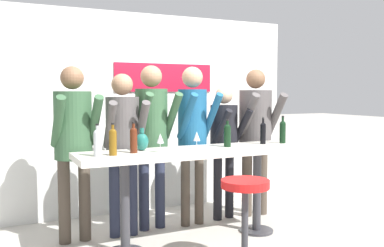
# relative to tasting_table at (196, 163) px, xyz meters

# --- Properties ---
(ground_plane) EXTENTS (40.00, 40.00, 0.00)m
(ground_plane) POSITION_rel_tasting_table_xyz_m (0.00, 0.00, -0.80)
(ground_plane) COLOR #B2ADA3
(back_wall) EXTENTS (3.98, 0.12, 2.51)m
(back_wall) POSITION_rel_tasting_table_xyz_m (0.00, 1.40, 0.45)
(back_wall) COLOR silver
(back_wall) RESTS_ON ground_plane
(tasting_table) EXTENTS (2.38, 0.59, 0.95)m
(tasting_table) POSITION_rel_tasting_table_xyz_m (0.00, 0.00, 0.00)
(tasting_table) COLOR silver
(tasting_table) RESTS_ON ground_plane
(bar_stool) EXTENTS (0.45, 0.45, 0.75)m
(bar_stool) POSITION_rel_tasting_table_xyz_m (0.14, -0.69, -0.30)
(bar_stool) COLOR #333338
(bar_stool) RESTS_ON ground_plane
(person_far_left) EXTENTS (0.46, 0.57, 1.77)m
(person_far_left) POSITION_rel_tasting_table_xyz_m (-1.10, 0.52, 0.30)
(person_far_left) COLOR #473D33
(person_far_left) RESTS_ON ground_plane
(person_left) EXTENTS (0.43, 0.54, 1.71)m
(person_left) POSITION_rel_tasting_table_xyz_m (-0.61, 0.48, 0.26)
(person_left) COLOR #23283D
(person_left) RESTS_ON ground_plane
(person_center_left) EXTENTS (0.45, 0.57, 1.81)m
(person_center_left) POSITION_rel_tasting_table_xyz_m (-0.25, 0.58, 0.32)
(person_center_left) COLOR #23283D
(person_center_left) RESTS_ON ground_plane
(person_center) EXTENTS (0.41, 0.55, 1.80)m
(person_center) POSITION_rel_tasting_table_xyz_m (0.21, 0.51, 0.33)
(person_center) COLOR #473D33
(person_center) RESTS_ON ground_plane
(person_center_right) EXTENTS (0.43, 0.53, 1.59)m
(person_center_right) POSITION_rel_tasting_table_xyz_m (0.66, 0.57, 0.18)
(person_center_right) COLOR black
(person_center_right) RESTS_ON ground_plane
(person_right) EXTENTS (0.49, 0.59, 1.79)m
(person_right) POSITION_rel_tasting_table_xyz_m (1.08, 0.54, 0.30)
(person_right) COLOR #473D33
(person_right) RESTS_ON ground_plane
(wine_bottle_0) EXTENTS (0.07, 0.07, 0.30)m
(wine_bottle_0) POSITION_rel_tasting_table_xyz_m (1.09, 0.03, 0.28)
(wine_bottle_0) COLOR black
(wine_bottle_0) RESTS_ON tasting_table
(wine_bottle_1) EXTENTS (0.07, 0.07, 0.29)m
(wine_bottle_1) POSITION_rel_tasting_table_xyz_m (-1.00, -0.06, 0.28)
(wine_bottle_1) COLOR #B7BCC1
(wine_bottle_1) RESTS_ON tasting_table
(wine_bottle_2) EXTENTS (0.07, 0.07, 0.29)m
(wine_bottle_2) POSITION_rel_tasting_table_xyz_m (-0.86, -0.07, 0.28)
(wine_bottle_2) COLOR brown
(wine_bottle_2) RESTS_ON tasting_table
(wine_bottle_3) EXTENTS (0.06, 0.06, 0.29)m
(wine_bottle_3) POSITION_rel_tasting_table_xyz_m (0.85, 0.06, 0.28)
(wine_bottle_3) COLOR black
(wine_bottle_3) RESTS_ON tasting_table
(wine_bottle_4) EXTENTS (0.07, 0.07, 0.29)m
(wine_bottle_4) POSITION_rel_tasting_table_xyz_m (0.37, 0.02, 0.28)
(wine_bottle_4) COLOR black
(wine_bottle_4) RESTS_ON tasting_table
(wine_bottle_5) EXTENTS (0.07, 0.07, 0.29)m
(wine_bottle_5) POSITION_rel_tasting_table_xyz_m (-0.64, 0.01, 0.28)
(wine_bottle_5) COLOR #4C1E0F
(wine_bottle_5) RESTS_ON tasting_table
(wine_glass_0) EXTENTS (0.07, 0.07, 0.18)m
(wine_glass_0) POSITION_rel_tasting_table_xyz_m (-0.01, -0.03, 0.27)
(wine_glass_0) COLOR silver
(wine_glass_0) RESTS_ON tasting_table
(wine_glass_1) EXTENTS (0.07, 0.07, 0.18)m
(wine_glass_1) POSITION_rel_tasting_table_xyz_m (-0.40, -0.06, 0.27)
(wine_glass_1) COLOR silver
(wine_glass_1) RESTS_ON tasting_table
(decorative_vase) EXTENTS (0.13, 0.13, 0.22)m
(decorative_vase) POSITION_rel_tasting_table_xyz_m (-0.52, 0.13, 0.23)
(decorative_vase) COLOR #1E665B
(decorative_vase) RESTS_ON tasting_table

